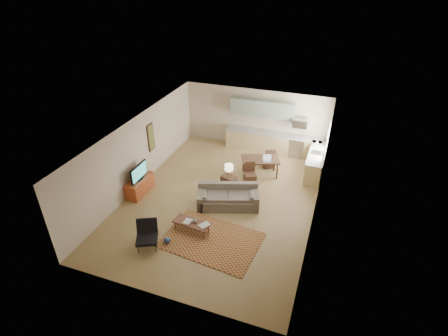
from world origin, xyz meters
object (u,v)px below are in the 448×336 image
at_px(coffee_table, 192,226).
at_px(dining_table, 260,167).
at_px(sofa, 228,197).
at_px(armchair, 147,236).
at_px(console_table, 229,184).
at_px(tv_credenza, 140,186).

bearing_deg(coffee_table, dining_table, 80.47).
xyz_separation_m(sofa, dining_table, (0.52, 2.37, -0.01)).
bearing_deg(coffee_table, armchair, -124.25).
height_order(coffee_table, dining_table, dining_table).
bearing_deg(console_table, coffee_table, -79.41).
bearing_deg(dining_table, armchair, -133.85).
xyz_separation_m(tv_credenza, dining_table, (3.86, 2.69, 0.08)).
height_order(armchair, console_table, armchair).
xyz_separation_m(tv_credenza, console_table, (3.06, 1.22, 0.02)).
height_order(tv_credenza, console_table, console_table).
distance_m(armchair, tv_credenza, 2.98).
bearing_deg(armchair, console_table, 44.61).
relative_size(sofa, console_table, 3.50).
distance_m(coffee_table, console_table, 2.57).
bearing_deg(console_table, tv_credenza, -139.48).
relative_size(armchair, dining_table, 0.56).
distance_m(armchair, dining_table, 5.53).
bearing_deg(tv_credenza, sofa, 5.32).
distance_m(tv_credenza, console_table, 3.29).
bearing_deg(dining_table, tv_credenza, -166.45).
bearing_deg(coffee_table, tv_credenza, 160.58).
distance_m(armchair, console_table, 3.87).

